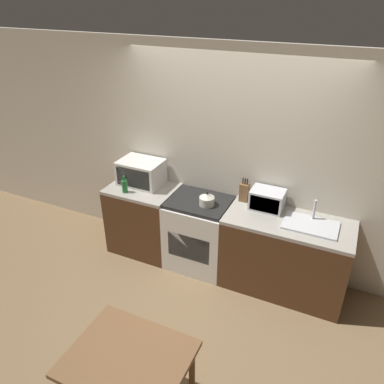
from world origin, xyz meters
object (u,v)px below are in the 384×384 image
object	(u,v)px
dining_table	(129,366)
stove_range	(199,233)
microwave	(141,172)
toaster_oven	(267,200)
kettle	(207,199)
bottle	(125,186)

from	to	relation	value
dining_table	stove_range	bearing A→B (deg)	99.23
microwave	toaster_oven	distance (m)	1.58
stove_range	dining_table	bearing A→B (deg)	-80.77
kettle	toaster_oven	distance (m)	0.67
kettle	dining_table	size ratio (longest dim) A/B	0.20
stove_range	kettle	xyz separation A→B (m)	(0.11, -0.05, 0.52)
kettle	stove_range	bearing A→B (deg)	154.55
microwave	toaster_oven	bearing A→B (deg)	2.29
kettle	toaster_oven	size ratio (longest dim) A/B	0.47
kettle	dining_table	distance (m)	1.99
kettle	microwave	distance (m)	0.96
bottle	toaster_oven	distance (m)	1.67
bottle	stove_range	bearing A→B (deg)	11.73
microwave	bottle	world-z (taller)	microwave
microwave	toaster_oven	xyz separation A→B (m)	(1.57, 0.06, -0.04)
microwave	dining_table	xyz separation A→B (m)	(1.16, -2.10, -0.41)
microwave	bottle	xyz separation A→B (m)	(-0.06, -0.28, -0.07)
bottle	dining_table	xyz separation A→B (m)	(1.22, -1.82, -0.34)
bottle	toaster_oven	xyz separation A→B (m)	(1.64, 0.34, 0.03)
bottle	toaster_oven	world-z (taller)	toaster_oven
microwave	dining_table	distance (m)	2.43
stove_range	microwave	distance (m)	1.03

